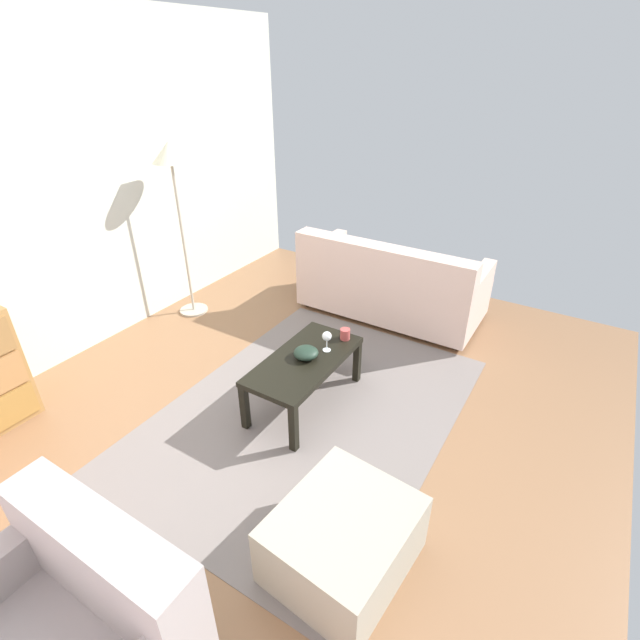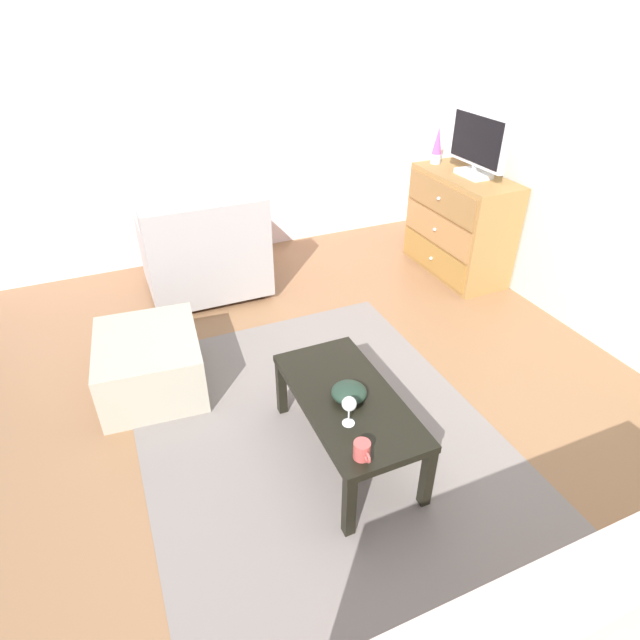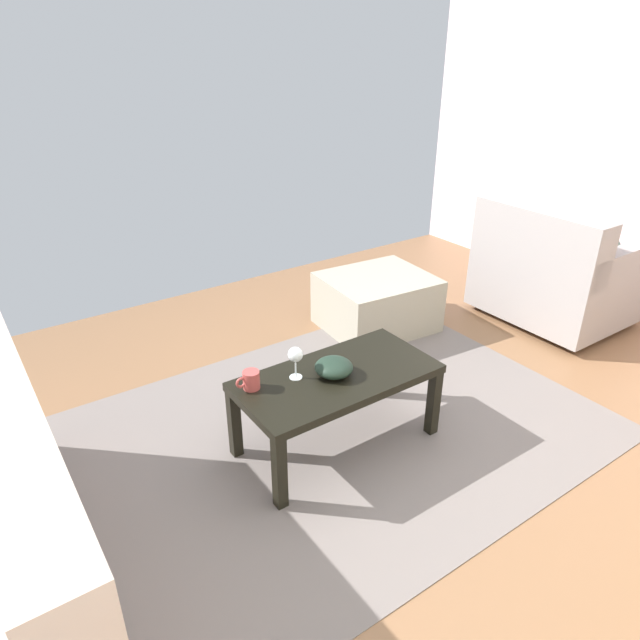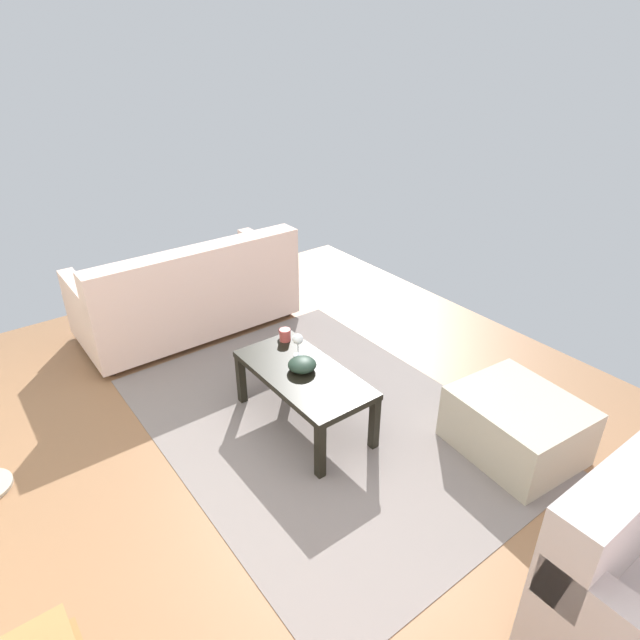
% 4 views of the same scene
% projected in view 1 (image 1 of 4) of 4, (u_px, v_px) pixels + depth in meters
% --- Properties ---
extents(ground_plane, '(5.55, 4.51, 0.05)m').
position_uv_depth(ground_plane, '(272.00, 420.00, 3.39)').
color(ground_plane, brown).
extents(wall_accent_rear, '(5.55, 0.12, 2.67)m').
position_uv_depth(wall_accent_rear, '(56.00, 195.00, 3.62)').
color(wall_accent_rear, beige).
rests_on(wall_accent_rear, ground_plane).
extents(area_rug, '(2.60, 1.90, 0.01)m').
position_uv_depth(area_rug, '(310.00, 411.00, 3.43)').
color(area_rug, slate).
rests_on(area_rug, ground_plane).
extents(coffee_table, '(0.95, 0.47, 0.40)m').
position_uv_depth(coffee_table, '(304.00, 364.00, 3.36)').
color(coffee_table, black).
rests_on(coffee_table, ground_plane).
extents(wine_glass, '(0.07, 0.07, 0.16)m').
position_uv_depth(wine_glass, '(327.00, 337.00, 3.36)').
color(wine_glass, silver).
rests_on(wine_glass, coffee_table).
extents(mug, '(0.11, 0.08, 0.08)m').
position_uv_depth(mug, '(345.00, 334.00, 3.54)').
color(mug, '#AC4441').
rests_on(mug, coffee_table).
extents(bowl_decorative, '(0.18, 0.18, 0.08)m').
position_uv_depth(bowl_decorative, '(306.00, 353.00, 3.32)').
color(bowl_decorative, '#1B2C22').
rests_on(bowl_decorative, coffee_table).
extents(couch_large, '(0.85, 1.73, 0.81)m').
position_uv_depth(couch_large, '(390.00, 285.00, 4.56)').
color(couch_large, '#332319').
rests_on(couch_large, ground_plane).
extents(ottoman, '(0.75, 0.66, 0.37)m').
position_uv_depth(ottoman, '(343.00, 540.00, 2.32)').
color(ottoman, '#9D9785').
rests_on(ottoman, ground_plane).
extents(standing_lamp, '(0.32, 0.32, 1.65)m').
position_uv_depth(standing_lamp, '(172.00, 170.00, 4.07)').
color(standing_lamp, '#A59E8C').
rests_on(standing_lamp, ground_plane).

